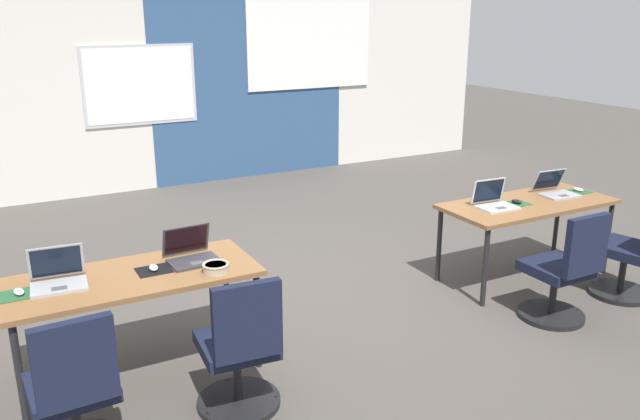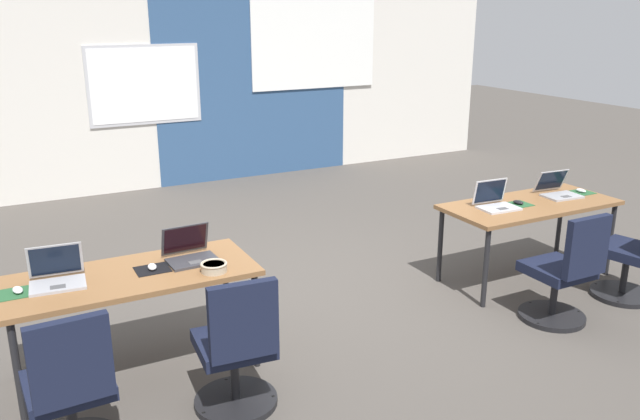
# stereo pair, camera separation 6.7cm
# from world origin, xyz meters

# --- Properties ---
(ground_plane) EXTENTS (24.00, 24.00, 0.00)m
(ground_plane) POSITION_xyz_m (0.00, 0.00, 0.00)
(ground_plane) COLOR #47423D
(back_wall_assembly) EXTENTS (10.00, 0.27, 2.80)m
(back_wall_assembly) POSITION_xyz_m (0.04, 4.20, 1.41)
(back_wall_assembly) COLOR silver
(back_wall_assembly) RESTS_ON ground
(desk_near_left) EXTENTS (1.60, 0.70, 0.72)m
(desk_near_left) POSITION_xyz_m (-1.75, -0.60, 0.66)
(desk_near_left) COLOR brown
(desk_near_left) RESTS_ON ground
(desk_near_right) EXTENTS (1.60, 0.70, 0.72)m
(desk_near_right) POSITION_xyz_m (1.75, -0.60, 0.66)
(desk_near_right) COLOR brown
(desk_near_right) RESTS_ON ground
(laptop_near_right_inner) EXTENTS (0.35, 0.29, 0.23)m
(laptop_near_right_inner) POSITION_xyz_m (1.37, -0.57, 0.77)
(laptop_near_right_inner) COLOR #B7B7BC
(laptop_near_right_inner) RESTS_ON desk_near_right
(mousepad_near_right_inner) EXTENTS (0.22, 0.19, 0.00)m
(mousepad_near_right_inner) POSITION_xyz_m (1.61, -0.59, 0.72)
(mousepad_near_right_inner) COLOR #23512D
(mousepad_near_right_inner) RESTS_ON desk_near_right
(mouse_near_right_inner) EXTENTS (0.07, 0.11, 0.03)m
(mouse_near_right_inner) POSITION_xyz_m (1.61, -0.59, 0.74)
(mouse_near_right_inner) COLOR black
(mouse_near_right_inner) RESTS_ON mousepad_near_right_inner
(chair_near_right_inner) EXTENTS (0.52, 0.54, 0.92)m
(chair_near_right_inner) POSITION_xyz_m (1.35, -1.39, 0.38)
(chair_near_right_inner) COLOR black
(chair_near_right_inner) RESTS_ON ground
(laptop_near_left_end) EXTENTS (0.35, 0.31, 0.23)m
(laptop_near_left_end) POSITION_xyz_m (-2.19, -0.55, 0.77)
(laptop_near_left_end) COLOR #9E9EA3
(laptop_near_left_end) RESTS_ON desk_near_left
(mousepad_near_left_end) EXTENTS (0.22, 0.19, 0.00)m
(mousepad_near_left_end) POSITION_xyz_m (-2.42, -0.59, 0.72)
(mousepad_near_left_end) COLOR #23512D
(mousepad_near_left_end) RESTS_ON desk_near_left
(mouse_near_left_end) EXTENTS (0.07, 0.11, 0.03)m
(mouse_near_left_end) POSITION_xyz_m (-2.42, -0.59, 0.74)
(mouse_near_left_end) COLOR silver
(mouse_near_left_end) RESTS_ON mousepad_near_left_end
(chair_near_left_end) EXTENTS (0.52, 0.55, 0.92)m
(chair_near_left_end) POSITION_xyz_m (-2.25, -1.35, 0.38)
(chair_near_left_end) COLOR black
(chair_near_left_end) RESTS_ON ground
(laptop_near_left_inner) EXTENTS (0.34, 0.31, 0.23)m
(laptop_near_left_inner) POSITION_xyz_m (-1.33, -0.54, 0.77)
(laptop_near_left_inner) COLOR #333338
(laptop_near_left_inner) RESTS_ON desk_near_left
(mousepad_near_left_inner) EXTENTS (0.22, 0.19, 0.00)m
(mousepad_near_left_inner) POSITION_xyz_m (-1.61, -0.60, 0.72)
(mousepad_near_left_inner) COLOR black
(mousepad_near_left_inner) RESTS_ON desk_near_left
(mouse_near_left_inner) EXTENTS (0.07, 0.11, 0.03)m
(mouse_near_left_inner) POSITION_xyz_m (-1.61, -0.60, 0.74)
(mouse_near_left_inner) COLOR silver
(mouse_near_left_inner) RESTS_ON mousepad_near_left_inner
(chair_near_left_inner) EXTENTS (0.52, 0.56, 0.92)m
(chair_near_left_inner) POSITION_xyz_m (-1.31, -1.33, 0.38)
(chair_near_left_inner) COLOR black
(chair_near_left_inner) RESTS_ON ground
(laptop_near_right_end) EXTENTS (0.36, 0.35, 0.22)m
(laptop_near_right_end) POSITION_xyz_m (2.15, -0.54, 0.77)
(laptop_near_right_end) COLOR #9E9EA3
(laptop_near_right_end) RESTS_ON desk_near_right
(mousepad_near_right_end) EXTENTS (0.22, 0.19, 0.00)m
(mousepad_near_right_end) POSITION_xyz_m (2.41, -0.57, 0.72)
(mousepad_near_right_end) COLOR #23512D
(mousepad_near_right_end) RESTS_ON desk_near_right
(mouse_near_right_end) EXTENTS (0.06, 0.10, 0.03)m
(mouse_near_right_end) POSITION_xyz_m (2.41, -0.57, 0.74)
(mouse_near_right_end) COLOR silver
(mouse_near_right_end) RESTS_ON mousepad_near_right_end
(chair_near_right_end) EXTENTS (0.53, 0.58, 0.92)m
(chair_near_right_end) POSITION_xyz_m (2.23, -1.36, 0.38)
(chair_near_right_end) COLOR black
(chair_near_right_end) RESTS_ON ground
(snack_bowl) EXTENTS (0.18, 0.18, 0.06)m
(snack_bowl) POSITION_xyz_m (-1.26, -0.82, 0.76)
(snack_bowl) COLOR tan
(snack_bowl) RESTS_ON desk_near_left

